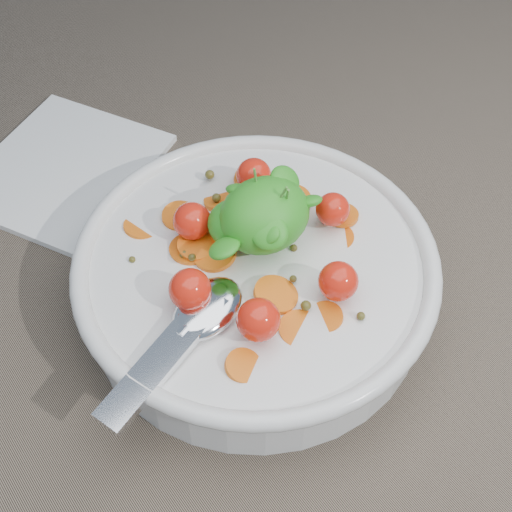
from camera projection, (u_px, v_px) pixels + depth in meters
ground at (226, 312)px, 0.52m from camera, size 6.00×6.00×0.00m
bowl at (256, 275)px, 0.50m from camera, size 0.27×0.25×0.11m
napkin at (64, 169)px, 0.61m from camera, size 0.20×0.19×0.01m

